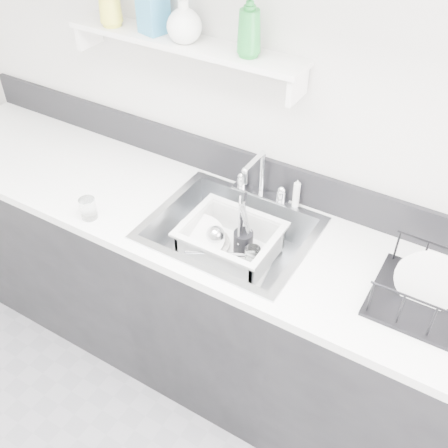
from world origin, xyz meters
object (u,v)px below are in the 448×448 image
Objects in this scene: sink at (230,245)px; counter_run at (230,306)px; dish_rack at (443,292)px; wash_tub at (230,242)px.

counter_run is at bearing 0.00° from sink.
counter_run is at bearing 179.93° from dish_rack.
wash_tub is 0.87× the size of dish_rack.
counter_run is 5.00× the size of sink.
sink is at bearing 179.93° from dish_rack.
dish_rack reaches higher than sink.
dish_rack reaches higher than wash_tub.
sink is 1.67× the size of wash_tub.
dish_rack is (0.80, 0.01, 0.54)m from counter_run.
sink reaches higher than counter_run.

